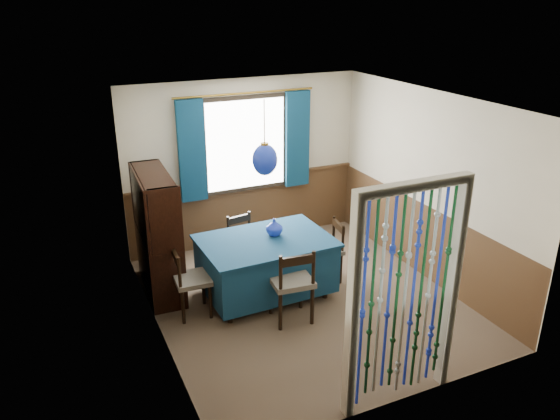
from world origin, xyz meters
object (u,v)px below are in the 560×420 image
chair_left (190,280)px  chair_right (328,249)px  chair_far (245,244)px  bowl_shelf (165,217)px  pendant_lamp (265,159)px  sideboard (158,250)px  vase_sideboard (156,218)px  dining_table (266,263)px  vase_table (274,228)px  chair_near (292,282)px

chair_left → chair_right: (1.91, 0.09, -0.01)m
chair_far → bowl_shelf: size_ratio=3.73×
pendant_lamp → bowl_shelf: (-1.13, 0.41, -0.69)m
sideboard → vase_sideboard: 0.43m
dining_table → sideboard: 1.38m
pendant_lamp → vase_table: bearing=28.4°
dining_table → vase_sideboard: bearing=138.4°
chair_right → sideboard: sideboard is taller
chair_left → sideboard: (-0.20, 0.74, 0.10)m
dining_table → chair_far: size_ratio=1.96×
chair_near → bowl_shelf: size_ratio=4.24×
chair_near → chair_right: 1.13m
dining_table → chair_right: bearing=1.5°
chair_right → bowl_shelf: bowl_shelf is taller
chair_left → vase_sideboard: bearing=-168.8°
chair_left → pendant_lamp: bearing=96.1°
vase_table → vase_sideboard: (-1.29, 0.88, 0.02)m
bowl_shelf → chair_left: bearing=-73.2°
sideboard → pendant_lamp: bearing=-27.5°
chair_left → sideboard: 0.77m
vase_table → vase_sideboard: bearing=145.8°
vase_table → vase_sideboard: vase_sideboard is taller
dining_table → chair_left: 0.99m
chair_right → pendant_lamp: 1.64m
chair_near → vase_sideboard: bearing=131.9°
chair_near → vase_table: vase_table is taller
pendant_lamp → bowl_shelf: pendant_lamp is taller
dining_table → chair_near: 0.67m
dining_table → chair_left: chair_left is taller
dining_table → chair_far: (-0.04, 0.65, -0.00)m
chair_far → bowl_shelf: bearing=2.3°
chair_right → bowl_shelf: (-2.05, 0.36, 0.67)m
chair_far → chair_right: chair_far is taller
vase_sideboard → chair_near: bearing=-54.1°
chair_near → chair_right: size_ratio=1.14×
chair_near → vase_table: (0.11, 0.75, 0.37)m
chair_near → bowl_shelf: (-1.18, 1.07, 0.61)m
dining_table → vase_sideboard: size_ratio=8.17×
chair_far → chair_right: (0.95, -0.61, -0.00)m
chair_right → chair_near: bearing=138.0°
chair_near → vase_sideboard: size_ratio=4.75×
pendant_lamp → dining_table: bearing=0.0°
chair_right → vase_table: (-0.76, 0.04, 0.43)m
chair_far → chair_left: size_ratio=0.97×
dining_table → chair_left: size_ratio=1.89×
chair_near → bowl_shelf: 1.71m
chair_near → sideboard: size_ratio=0.60×
chair_near → sideboard: 1.84m
chair_right → chair_far: bearing=66.3°
chair_far → vase_table: (0.19, -0.57, 0.43)m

